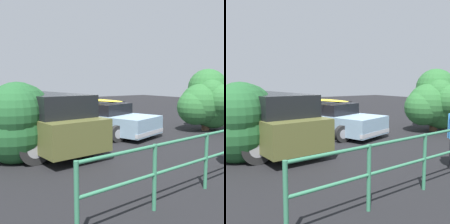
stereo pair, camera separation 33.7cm
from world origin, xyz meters
The scene contains 5 objects.
ground_plane centered at (0.00, 0.00, -0.01)m, with size 44.00×44.00×0.02m, color black.
sedan_car centered at (0.02, 0.29, 0.61)m, with size 3.16×4.78×1.54m.
suv_car centered at (2.99, 1.32, 0.93)m, with size 2.84×5.10×1.77m.
bush_near_left centered at (-4.10, 2.31, 1.27)m, with size 2.69×2.47×2.68m.
bush_near_right centered at (4.10, 2.02, 1.12)m, with size 2.69×2.36×2.23m.
Camera 2 is at (5.97, 9.94, 2.17)m, focal length 45.00 mm.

